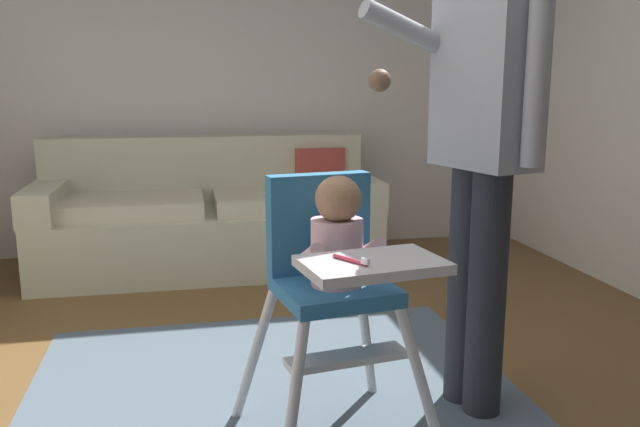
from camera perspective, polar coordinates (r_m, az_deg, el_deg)
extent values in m
cube|color=silver|center=(4.84, -7.65, 12.47)|extent=(5.13, 0.06, 2.64)
cube|color=beige|center=(4.37, -9.61, -2.28)|extent=(2.17, 0.84, 0.40)
cube|color=beige|center=(4.61, -9.95, 3.87)|extent=(2.17, 0.22, 0.46)
cube|color=beige|center=(4.39, -22.85, 1.05)|extent=(0.20, 0.84, 0.20)
cube|color=beige|center=(4.45, 3.19, 2.06)|extent=(0.20, 0.84, 0.20)
cube|color=beige|center=(4.28, -16.04, 0.64)|extent=(0.87, 0.60, 0.11)
cube|color=beige|center=(4.31, -3.39, 1.14)|extent=(0.87, 0.60, 0.11)
cube|color=#B24238|center=(4.58, 0.02, 3.61)|extent=(0.35, 0.17, 0.34)
cylinder|color=silver|center=(2.03, -2.41, -16.92)|extent=(0.15, 0.19, 0.53)
cylinder|color=silver|center=(2.19, 9.00, -14.82)|extent=(0.19, 0.15, 0.53)
cylinder|color=silver|center=(2.41, -5.74, -12.19)|extent=(0.19, 0.15, 0.53)
cylinder|color=silver|center=(2.54, 4.06, -10.83)|extent=(0.15, 0.19, 0.53)
cube|color=teal|center=(2.17, 1.27, -6.73)|extent=(0.41, 0.41, 0.05)
cube|color=teal|center=(2.26, -0.12, -0.84)|extent=(0.37, 0.12, 0.35)
cube|color=silver|center=(1.87, 4.59, -4.49)|extent=(0.43, 0.32, 0.03)
cube|color=silver|center=(2.15, 2.33, -12.51)|extent=(0.41, 0.16, 0.02)
cylinder|color=beige|center=(2.12, 1.48, -3.41)|extent=(0.19, 0.19, 0.22)
sphere|color=#997051|center=(2.07, 1.61, 1.28)|extent=(0.15, 0.15, 0.15)
cylinder|color=beige|center=(2.04, -0.84, -3.64)|extent=(0.07, 0.15, 0.10)
cylinder|color=beige|center=(2.12, 4.53, -3.12)|extent=(0.07, 0.15, 0.10)
cylinder|color=#CC384C|center=(1.84, 2.66, -4.08)|extent=(0.08, 0.12, 0.01)
cube|color=white|center=(1.80, 3.99, -4.19)|extent=(0.02, 0.03, 0.02)
cylinder|color=#26282F|center=(2.56, 12.66, -6.19)|extent=(0.14, 0.14, 0.92)
cylinder|color=#26282F|center=(2.47, 14.39, -6.91)|extent=(0.14, 0.14, 0.92)
cube|color=#969AA4|center=(2.39, 14.37, 11.14)|extent=(0.29, 0.44, 0.61)
cylinder|color=#969AA4|center=(2.44, 8.63, 15.20)|extent=(0.48, 0.18, 0.23)
sphere|color=brown|center=(2.35, 5.25, 11.52)|extent=(0.08, 0.08, 0.08)
cylinder|color=#969AA4|center=(2.21, 18.41, 10.93)|extent=(0.07, 0.07, 0.55)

